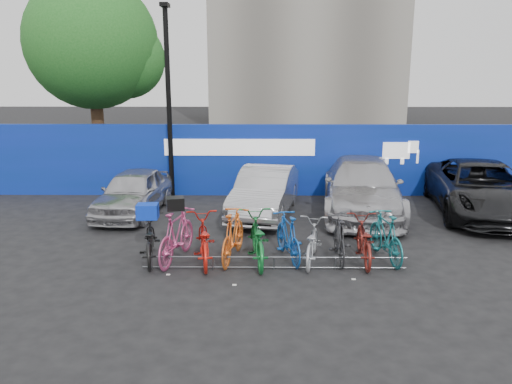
{
  "coord_description": "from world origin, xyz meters",
  "views": [
    {
      "loc": [
        -0.28,
        -10.51,
        4.09
      ],
      "look_at": [
        -0.41,
        2.0,
        1.07
      ],
      "focal_mm": 35.0,
      "sensor_mm": 36.0,
      "label": 1
    }
  ],
  "objects_px": {
    "lamppost": "(169,98)",
    "bike_5": "(288,237)",
    "bike_0": "(149,240)",
    "bike_4": "(257,239)",
    "bike_9": "(386,236)",
    "tree": "(98,46)",
    "bike_rack": "(274,262)",
    "car_3": "(481,188)",
    "car_0": "(133,192)",
    "bike_7": "(339,239)",
    "bike_8": "(363,240)",
    "car_2": "(362,187)",
    "bike_3": "(233,235)",
    "car_1": "(265,192)",
    "bike_6": "(311,242)",
    "bike_2": "(203,240)",
    "bike_1": "(177,235)"
  },
  "relations": [
    {
      "from": "bike_3",
      "to": "tree",
      "type": "bearing_deg",
      "value": -49.1
    },
    {
      "from": "lamppost",
      "to": "car_3",
      "type": "bearing_deg",
      "value": -9.92
    },
    {
      "from": "car_0",
      "to": "bike_4",
      "type": "bearing_deg",
      "value": -40.87
    },
    {
      "from": "lamppost",
      "to": "bike_7",
      "type": "bearing_deg",
      "value": -49.31
    },
    {
      "from": "bike_3",
      "to": "bike_6",
      "type": "bearing_deg",
      "value": -173.34
    },
    {
      "from": "lamppost",
      "to": "bike_7",
      "type": "relative_size",
      "value": 3.69
    },
    {
      "from": "car_1",
      "to": "bike_2",
      "type": "xyz_separation_m",
      "value": [
        -1.38,
        -3.76,
        -0.17
      ]
    },
    {
      "from": "bike_0",
      "to": "bike_9",
      "type": "height_order",
      "value": "bike_9"
    },
    {
      "from": "bike_9",
      "to": "lamppost",
      "type": "bearing_deg",
      "value": -52.75
    },
    {
      "from": "bike_4",
      "to": "lamppost",
      "type": "bearing_deg",
      "value": -68.84
    },
    {
      "from": "bike_rack",
      "to": "bike_2",
      "type": "xyz_separation_m",
      "value": [
        -1.55,
        0.43,
        0.36
      ]
    },
    {
      "from": "tree",
      "to": "bike_7",
      "type": "bearing_deg",
      "value": -50.74
    },
    {
      "from": "car_1",
      "to": "bike_3",
      "type": "height_order",
      "value": "car_1"
    },
    {
      "from": "car_2",
      "to": "bike_7",
      "type": "bearing_deg",
      "value": -100.28
    },
    {
      "from": "lamppost",
      "to": "bike_9",
      "type": "height_order",
      "value": "lamppost"
    },
    {
      "from": "bike_7",
      "to": "bike_8",
      "type": "xyz_separation_m",
      "value": [
        0.51,
        -0.08,
        -0.01
      ]
    },
    {
      "from": "bike_rack",
      "to": "bike_3",
      "type": "xyz_separation_m",
      "value": [
        -0.9,
        0.57,
        0.41
      ]
    },
    {
      "from": "car_0",
      "to": "bike_0",
      "type": "relative_size",
      "value": 2.08
    },
    {
      "from": "lamppost",
      "to": "bike_5",
      "type": "height_order",
      "value": "lamppost"
    },
    {
      "from": "bike_7",
      "to": "car_2",
      "type": "bearing_deg",
      "value": -106.37
    },
    {
      "from": "car_2",
      "to": "bike_9",
      "type": "xyz_separation_m",
      "value": [
        -0.23,
        -3.89,
        -0.24
      ]
    },
    {
      "from": "bike_1",
      "to": "bike_5",
      "type": "height_order",
      "value": "bike_1"
    },
    {
      "from": "bike_1",
      "to": "bike_9",
      "type": "distance_m",
      "value": 4.62
    },
    {
      "from": "bike_8",
      "to": "bike_rack",
      "type": "bearing_deg",
      "value": 17.33
    },
    {
      "from": "bike_2",
      "to": "bike_4",
      "type": "relative_size",
      "value": 0.96
    },
    {
      "from": "car_2",
      "to": "bike_5",
      "type": "distance_m",
      "value": 4.57
    },
    {
      "from": "bike_1",
      "to": "bike_9",
      "type": "relative_size",
      "value": 1.07
    },
    {
      "from": "bike_rack",
      "to": "car_3",
      "type": "relative_size",
      "value": 1.01
    },
    {
      "from": "bike_rack",
      "to": "bike_2",
      "type": "height_order",
      "value": "bike_2"
    },
    {
      "from": "bike_7",
      "to": "bike_0",
      "type": "bearing_deg",
      "value": 2.44
    },
    {
      "from": "tree",
      "to": "bike_4",
      "type": "distance_m",
      "value": 12.88
    },
    {
      "from": "car_2",
      "to": "bike_6",
      "type": "distance_m",
      "value": 4.48
    },
    {
      "from": "bike_1",
      "to": "bike_4",
      "type": "xyz_separation_m",
      "value": [
        1.77,
        -0.06,
        -0.05
      ]
    },
    {
      "from": "car_0",
      "to": "bike_0",
      "type": "distance_m",
      "value": 3.97
    },
    {
      "from": "bike_0",
      "to": "bike_4",
      "type": "relative_size",
      "value": 0.9
    },
    {
      "from": "tree",
      "to": "bike_6",
      "type": "height_order",
      "value": "tree"
    },
    {
      "from": "bike_1",
      "to": "bike_6",
      "type": "height_order",
      "value": "bike_1"
    },
    {
      "from": "car_2",
      "to": "bike_1",
      "type": "bearing_deg",
      "value": -133.06
    },
    {
      "from": "bike_7",
      "to": "bike_2",
      "type": "bearing_deg",
      "value": 4.4
    },
    {
      "from": "bike_rack",
      "to": "bike_4",
      "type": "distance_m",
      "value": 0.69
    },
    {
      "from": "bike_0",
      "to": "bike_7",
      "type": "relative_size",
      "value": 1.12
    },
    {
      "from": "bike_8",
      "to": "bike_4",
      "type": "bearing_deg",
      "value": 4.52
    },
    {
      "from": "bike_3",
      "to": "car_1",
      "type": "bearing_deg",
      "value": -90.74
    },
    {
      "from": "tree",
      "to": "bike_0",
      "type": "height_order",
      "value": "tree"
    },
    {
      "from": "car_1",
      "to": "lamppost",
      "type": "bearing_deg",
      "value": 160.25
    },
    {
      "from": "car_1",
      "to": "bike_4",
      "type": "distance_m",
      "value": 3.75
    },
    {
      "from": "tree",
      "to": "bike_5",
      "type": "distance_m",
      "value": 13.12
    },
    {
      "from": "car_1",
      "to": "bike_6",
      "type": "xyz_separation_m",
      "value": [
        0.99,
        -3.74,
        -0.23
      ]
    },
    {
      "from": "bike_7",
      "to": "bike_rack",
      "type": "bearing_deg",
      "value": 23.17
    },
    {
      "from": "lamppost",
      "to": "bike_3",
      "type": "distance_m",
      "value": 6.49
    }
  ]
}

